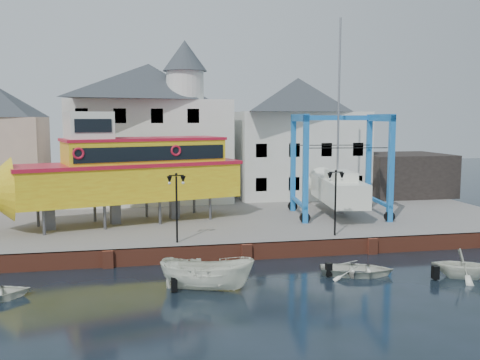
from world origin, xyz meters
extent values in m
plane|color=black|center=(0.00, 0.00, 0.00)|extent=(140.00, 140.00, 0.00)
cube|color=slate|center=(0.00, 11.00, 0.50)|extent=(44.00, 22.00, 1.00)
cube|color=brown|center=(0.00, 0.12, 0.50)|extent=(44.00, 0.25, 1.00)
cube|color=brown|center=(-8.00, -0.05, 0.50)|extent=(0.60, 0.36, 1.00)
cube|color=brown|center=(0.00, -0.05, 0.50)|extent=(0.60, 0.36, 1.00)
cube|color=brown|center=(8.00, -0.05, 0.50)|extent=(0.60, 0.36, 1.00)
cube|color=silver|center=(-5.00, 18.50, 5.50)|extent=(14.00, 8.00, 9.00)
pyramid|color=#353A3E|center=(-5.00, 18.50, 11.60)|extent=(14.00, 8.00, 3.20)
cube|color=black|center=(-10.50, 14.54, 2.60)|extent=(1.00, 0.08, 1.20)
cube|color=black|center=(-7.50, 14.54, 2.60)|extent=(1.00, 0.08, 1.20)
cube|color=black|center=(-4.50, 14.54, 2.60)|extent=(1.00, 0.08, 1.20)
cube|color=black|center=(-1.50, 14.54, 2.60)|extent=(1.00, 0.08, 1.20)
cube|color=black|center=(-10.50, 14.54, 5.60)|extent=(1.00, 0.08, 1.20)
cube|color=black|center=(-7.50, 14.54, 5.60)|extent=(1.00, 0.08, 1.20)
cube|color=black|center=(-4.50, 14.54, 5.60)|extent=(1.00, 0.08, 1.20)
cube|color=black|center=(-1.50, 14.54, 5.60)|extent=(1.00, 0.08, 1.20)
cube|color=black|center=(-10.50, 14.54, 8.60)|extent=(1.00, 0.08, 1.20)
cube|color=black|center=(-7.50, 14.54, 8.60)|extent=(1.00, 0.08, 1.20)
cube|color=black|center=(-4.50, 14.54, 8.60)|extent=(1.00, 0.08, 1.20)
cube|color=black|center=(-1.50, 14.54, 8.60)|extent=(1.00, 0.08, 1.20)
cylinder|color=silver|center=(-2.00, 16.10, 11.20)|extent=(3.20, 3.20, 2.40)
cone|color=#353A3E|center=(-2.00, 16.10, 13.70)|extent=(3.80, 3.80, 2.60)
cube|color=silver|center=(9.00, 19.00, 5.00)|extent=(12.00, 8.00, 8.00)
pyramid|color=#353A3E|center=(9.00, 19.00, 10.60)|extent=(12.00, 8.00, 3.20)
cube|color=black|center=(4.50, 15.04, 2.60)|extent=(1.00, 0.08, 1.20)
cube|color=black|center=(7.50, 15.04, 2.60)|extent=(1.00, 0.08, 1.20)
cube|color=black|center=(10.50, 15.04, 2.60)|extent=(1.00, 0.08, 1.20)
cube|color=black|center=(13.50, 15.04, 2.60)|extent=(1.00, 0.08, 1.20)
cube|color=black|center=(4.50, 15.04, 5.60)|extent=(1.00, 0.08, 1.20)
cube|color=black|center=(7.50, 15.04, 5.60)|extent=(1.00, 0.08, 1.20)
cube|color=black|center=(10.50, 15.04, 5.60)|extent=(1.00, 0.08, 1.20)
cube|color=black|center=(13.50, 15.04, 5.60)|extent=(1.00, 0.08, 1.20)
cube|color=black|center=(19.00, 17.00, 3.00)|extent=(8.00, 7.00, 4.00)
cylinder|color=black|center=(-4.00, 1.20, 3.00)|extent=(0.12, 0.12, 4.00)
cube|color=black|center=(-4.00, 1.20, 5.05)|extent=(0.90, 0.06, 0.06)
sphere|color=black|center=(-4.00, 1.20, 5.12)|extent=(0.16, 0.16, 0.16)
cone|color=black|center=(-4.40, 1.20, 4.78)|extent=(0.32, 0.32, 0.45)
sphere|color=white|center=(-4.40, 1.20, 4.60)|extent=(0.18, 0.18, 0.18)
cone|color=black|center=(-3.60, 1.20, 4.78)|extent=(0.32, 0.32, 0.45)
sphere|color=white|center=(-3.60, 1.20, 4.60)|extent=(0.18, 0.18, 0.18)
cylinder|color=black|center=(6.00, 1.20, 3.00)|extent=(0.12, 0.12, 4.00)
cube|color=black|center=(6.00, 1.20, 5.05)|extent=(0.90, 0.06, 0.06)
sphere|color=black|center=(6.00, 1.20, 5.12)|extent=(0.16, 0.16, 0.16)
cone|color=black|center=(5.60, 1.20, 4.78)|extent=(0.32, 0.32, 0.45)
sphere|color=white|center=(5.60, 1.20, 4.60)|extent=(0.18, 0.18, 0.18)
cone|color=black|center=(6.40, 1.20, 4.78)|extent=(0.32, 0.32, 0.45)
sphere|color=white|center=(6.40, 1.20, 4.60)|extent=(0.18, 0.18, 0.18)
cylinder|color=#59595E|center=(-12.15, 4.90, 1.83)|extent=(0.25, 0.25, 1.65)
cylinder|color=#59595E|center=(-13.00, 7.86, 1.83)|extent=(0.25, 0.25, 1.65)
cylinder|color=#59595E|center=(-8.44, 5.96, 1.83)|extent=(0.25, 0.25, 1.65)
cylinder|color=#59595E|center=(-9.29, 8.92, 1.83)|extent=(0.25, 0.25, 1.65)
cylinder|color=#59595E|center=(-4.74, 7.02, 1.83)|extent=(0.25, 0.25, 1.65)
cylinder|color=#59595E|center=(-5.58, 9.99, 1.83)|extent=(0.25, 0.25, 1.65)
cylinder|color=#59595E|center=(-1.03, 8.08, 1.83)|extent=(0.25, 0.25, 1.65)
cylinder|color=#59595E|center=(-1.88, 11.05, 1.83)|extent=(0.25, 0.25, 1.65)
cube|color=#59595E|center=(-12.05, 6.53, 1.83)|extent=(0.79, 0.71, 1.65)
cube|color=#59595E|center=(-7.81, 7.74, 1.83)|extent=(0.79, 0.71, 1.65)
cube|color=#59595E|center=(-3.57, 8.96, 1.83)|extent=(0.79, 0.71, 1.65)
cube|color=yellow|center=(-6.75, 8.05, 3.86)|extent=(15.98, 8.27, 2.42)
cube|color=red|center=(-6.75, 8.05, 5.19)|extent=(16.35, 8.53, 0.24)
cube|color=yellow|center=(-5.69, 8.35, 5.96)|extent=(11.62, 6.63, 1.76)
cube|color=black|center=(-5.17, 6.52, 6.01)|extent=(10.19, 2.97, 0.99)
cube|color=black|center=(-6.21, 10.18, 6.01)|extent=(10.19, 2.97, 0.99)
cube|color=red|center=(-5.69, 8.35, 6.94)|extent=(11.87, 6.80, 0.20)
cube|color=white|center=(-9.40, 7.29, 7.84)|extent=(3.54, 3.54, 2.01)
cube|color=black|center=(-8.99, 5.88, 7.93)|extent=(2.33, 0.72, 0.88)
torus|color=red|center=(-9.92, 5.11, 6.18)|extent=(0.78, 0.36, 0.77)
torus|color=red|center=(-3.56, 6.93, 6.18)|extent=(0.78, 0.36, 0.77)
cube|color=#1557AA|center=(5.39, 5.42, 4.82)|extent=(0.42, 0.42, 7.63)
cylinder|color=black|center=(5.39, 5.42, 1.38)|extent=(0.79, 0.36, 0.76)
cube|color=#1557AA|center=(6.00, 10.46, 4.82)|extent=(0.42, 0.42, 7.63)
cylinder|color=black|center=(6.00, 10.46, 1.38)|extent=(0.79, 0.36, 0.76)
cube|color=#1557AA|center=(11.51, 4.69, 4.82)|extent=(0.42, 0.42, 7.63)
cylinder|color=black|center=(11.51, 4.69, 1.38)|extent=(0.79, 0.36, 0.76)
cube|color=#1557AA|center=(12.12, 9.72, 4.82)|extent=(0.42, 0.42, 7.63)
cylinder|color=black|center=(12.12, 9.72, 1.38)|extent=(0.79, 0.36, 0.76)
cube|color=#1557AA|center=(5.70, 7.94, 8.44)|extent=(1.03, 5.46, 0.53)
cube|color=#1557AA|center=(5.70, 7.94, 2.09)|extent=(0.92, 5.44, 0.23)
cube|color=#1557AA|center=(11.81, 7.20, 8.44)|extent=(1.03, 5.46, 0.53)
cube|color=#1557AA|center=(11.81, 7.20, 2.09)|extent=(0.92, 5.44, 0.23)
cube|color=#1557AA|center=(9.06, 10.09, 8.44)|extent=(6.54, 1.16, 0.38)
cube|color=white|center=(8.76, 7.57, 2.96)|extent=(3.47, 8.42, 1.74)
cone|color=white|center=(9.34, 12.39, 2.96)|extent=(2.70, 2.03, 2.51)
cube|color=#59595E|center=(8.76, 7.57, 1.71)|extent=(0.50, 1.98, 0.76)
cube|color=white|center=(8.69, 7.03, 4.16)|extent=(2.12, 3.46, 0.65)
cylinder|color=#99999E|center=(8.82, 8.11, 9.83)|extent=(0.18, 0.18, 11.99)
cube|color=black|center=(8.52, 5.62, 6.30)|extent=(5.91, 0.83, 0.05)
cube|color=black|center=(8.99, 9.52, 6.30)|extent=(5.91, 0.83, 0.05)
imported|color=white|center=(-3.04, -4.99, 0.00)|extent=(5.06, 3.29, 1.83)
imported|color=white|center=(5.24, -4.05, 0.00)|extent=(4.57, 3.83, 0.81)
imported|color=white|center=(10.52, -5.66, 0.00)|extent=(4.05, 3.86, 1.67)
camera|label=1|loc=(-6.40, -30.34, 8.44)|focal=40.00mm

